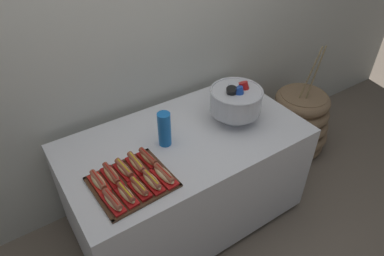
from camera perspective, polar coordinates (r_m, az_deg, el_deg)
ground_plane at (r=2.66m, az=-0.95°, el=-14.19°), size 10.00×10.00×0.00m
back_wall at (r=2.26m, az=-9.01°, el=16.74°), size 6.00×0.10×2.60m
buffet_table at (r=2.36m, az=-1.05°, el=-8.27°), size 1.53×0.84×0.75m
floor_vase at (r=3.18m, az=17.21°, el=0.90°), size 0.56×0.56×1.03m
serving_tray at (r=1.86m, az=-9.96°, el=-8.92°), size 0.42×0.38×0.01m
hot_dog_0 at (r=1.75m, az=-13.14°, el=-11.83°), size 0.08×0.18×0.06m
hot_dog_1 at (r=1.77m, az=-10.94°, el=-10.80°), size 0.07×0.17×0.06m
hot_dog_2 at (r=1.79m, az=-8.79°, el=-9.84°), size 0.08×0.16×0.06m
hot_dog_3 at (r=1.81m, az=-6.71°, el=-8.81°), size 0.07×0.17×0.06m
hot_dog_4 at (r=1.83m, az=-4.69°, el=-7.82°), size 0.08×0.19×0.06m
hot_dog_5 at (r=1.86m, az=-15.36°, el=-8.62°), size 0.07×0.17×0.06m
hot_dog_6 at (r=1.88m, az=-13.29°, el=-7.66°), size 0.07×0.18×0.06m
hot_dog_7 at (r=1.90m, az=-11.25°, el=-6.80°), size 0.07×0.17×0.06m
hot_dog_8 at (r=1.92m, az=-9.27°, el=-5.89°), size 0.06×0.18×0.06m
hot_dog_9 at (r=1.94m, az=-7.34°, el=-5.00°), size 0.07×0.17×0.06m
punch_bowl at (r=2.21m, az=7.34°, el=4.72°), size 0.34×0.34×0.27m
cup_stack at (r=2.01m, az=-4.63°, el=-0.18°), size 0.08×0.08×0.22m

